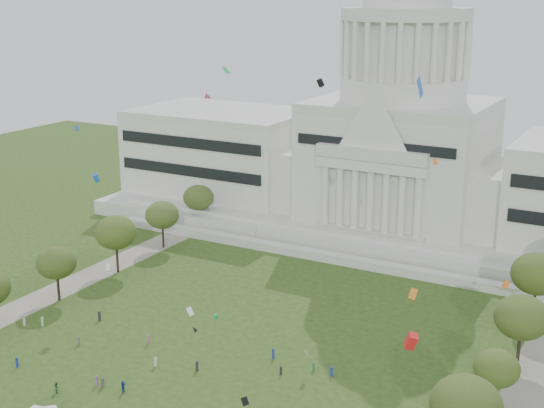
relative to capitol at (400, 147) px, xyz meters
name	(u,v)px	position (x,y,z in m)	size (l,w,h in m)	color
capitol	(400,147)	(0.00, 0.00, 0.00)	(160.00, 64.50, 91.30)	beige
path_left	(31,303)	(-48.00, -83.59, -22.28)	(8.00, 160.00, 0.04)	gray
row_tree_r_2	(466,405)	(44.17, -96.15, -12.64)	(9.55, 9.55, 13.58)	black
row_tree_l_3	(56,263)	(-44.09, -79.67, -14.09)	(8.12, 8.12, 11.55)	black
row_tree_r_3	(497,368)	(44.40, -79.10, -15.21)	(7.01, 7.01, 9.98)	black
row_tree_l_4	(116,233)	(-44.08, -61.17, -12.90)	(9.29, 9.29, 13.21)	black
row_tree_r_4	(522,317)	(44.76, -63.55, -13.01)	(9.19, 9.19, 13.06)	black
row_tree_l_5	(162,215)	(-45.22, -42.58, -13.88)	(8.33, 8.33, 11.85)	black
row_tree_r_5	(537,274)	(43.49, -43.40, -12.37)	(9.82, 9.82, 13.96)	black
row_tree_l_6	(198,198)	(-46.87, -24.45, -14.02)	(8.19, 8.19, 11.64)	black
person_5	(123,387)	(-8.41, -102.35, -21.28)	(1.87, 0.74, 2.02)	navy
person_8	(57,387)	(-17.70, -107.42, -21.38)	(0.89, 0.55, 1.83)	#33723F
distant_crowd	(110,373)	(-13.34, -99.70, -21.42)	(64.94, 36.70, 1.95)	#4C4C51
kite_swarm	(175,248)	(2.83, -102.25, 4.03)	(87.62, 101.11, 65.27)	orange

